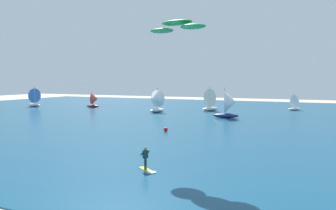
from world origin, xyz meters
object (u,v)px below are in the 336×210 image
(sailboat_anchored_offshore, at_px, (33,97))
(sailboat_mid_right, at_px, (296,102))
(sailboat_mid_left, at_px, (230,104))
(sailboat_far_left, at_px, (212,99))
(sailboat_leading, at_px, (94,100))
(marker_buoy, at_px, (166,129))
(kitesurfer, at_px, (147,162))
(sailboat_far_right, at_px, (155,101))
(kite, at_px, (177,26))

(sailboat_anchored_offshore, xyz_separation_m, sailboat_mid_right, (59.58, 15.68, -0.60))
(sailboat_mid_left, relative_size, sailboat_far_left, 0.99)
(sailboat_far_left, distance_m, sailboat_leading, 28.24)
(marker_buoy, bearing_deg, sailboat_mid_left, 77.09)
(sailboat_anchored_offshore, height_order, marker_buoy, sailboat_anchored_offshore)
(sailboat_far_left, relative_size, sailboat_anchored_offshore, 1.05)
(sailboat_leading, bearing_deg, kitesurfer, -49.42)
(sailboat_far_right, height_order, sailboat_leading, sailboat_far_right)
(sailboat_mid_left, height_order, marker_buoy, sailboat_mid_left)
(sailboat_mid_left, distance_m, sailboat_mid_right, 22.24)
(kitesurfer, distance_m, sailboat_mid_left, 34.16)
(sailboat_far_right, bearing_deg, sailboat_mid_right, 32.70)
(sailboat_mid_right, relative_size, marker_buoy, 6.80)
(sailboat_leading, bearing_deg, sailboat_anchored_offshore, -164.87)
(sailboat_leading, distance_m, marker_buoy, 40.00)
(kite, height_order, sailboat_far_left, kite)
(sailboat_mid_left, bearing_deg, sailboat_leading, 166.26)
(sailboat_mid_left, xyz_separation_m, sailboat_leading, (-34.42, 8.42, -0.65))
(sailboat_anchored_offshore, bearing_deg, sailboat_far_left, 9.64)
(sailboat_mid_left, height_order, sailboat_leading, sailboat_mid_left)
(kite, height_order, sailboat_far_right, kite)
(sailboat_mid_right, xyz_separation_m, sailboat_leading, (-44.22, -11.53, 0.04))
(sailboat_mid_right, bearing_deg, kite, -98.52)
(kite, relative_size, marker_buoy, 10.70)
(marker_buoy, bearing_deg, sailboat_anchored_offshore, 154.52)
(sailboat_anchored_offshore, relative_size, marker_buoy, 9.23)
(sailboat_anchored_offshore, relative_size, sailboat_leading, 1.32)
(sailboat_mid_left, relative_size, sailboat_far_right, 1.03)
(kite, distance_m, sailboat_far_right, 38.63)
(sailboat_far_left, xyz_separation_m, sailboat_mid_right, (16.18, 8.31, -0.71))
(marker_buoy, bearing_deg, sailboat_leading, 139.51)
(kitesurfer, relative_size, sailboat_mid_left, 0.37)
(kite, height_order, sailboat_mid_right, kite)
(kite, xyz_separation_m, sailboat_leading, (-36.82, 37.89, -9.19))
(sailboat_mid_left, bearing_deg, kite, -85.35)
(sailboat_far_right, relative_size, sailboat_leading, 1.34)
(sailboat_far_left, relative_size, sailboat_leading, 1.39)
(sailboat_anchored_offshore, bearing_deg, sailboat_mid_left, -4.90)
(kitesurfer, bearing_deg, sailboat_mid_right, 81.74)
(kitesurfer, height_order, sailboat_anchored_offshore, sailboat_anchored_offshore)
(sailboat_mid_left, relative_size, sailboat_mid_right, 1.41)
(sailboat_mid_left, distance_m, sailboat_leading, 35.44)
(sailboat_far_left, height_order, sailboat_anchored_offshore, sailboat_far_left)
(sailboat_far_left, distance_m, sailboat_far_right, 12.53)
(sailboat_far_left, bearing_deg, sailboat_mid_left, -61.28)
(kitesurfer, height_order, kite, kite)
(kitesurfer, relative_size, kite, 0.33)
(sailboat_far_right, bearing_deg, sailboat_mid_left, -12.32)
(kitesurfer, relative_size, sailboat_far_right, 0.38)
(sailboat_far_left, xyz_separation_m, sailboat_leading, (-28.04, -3.22, -0.67))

